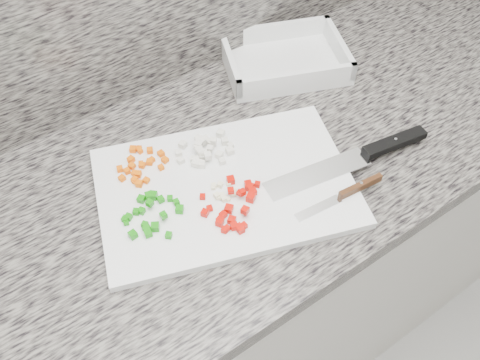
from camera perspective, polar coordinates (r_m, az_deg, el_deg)
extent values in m
cube|color=silver|center=(1.45, -3.66, -12.14)|extent=(3.92, 0.62, 0.86)
cube|color=slate|center=(1.07, -4.85, -0.99)|extent=(3.96, 0.64, 0.04)
cube|color=white|center=(1.03, -1.55, -0.78)|extent=(0.56, 0.46, 0.02)
cube|color=#E35C04|center=(1.10, -10.73, 3.34)|extent=(0.01, 0.01, 0.01)
cube|color=#E35C04|center=(1.04, -9.97, -0.02)|extent=(0.01, 0.01, 0.01)
cube|color=#E35C04|center=(1.05, -12.48, 0.19)|extent=(0.01, 0.01, 0.01)
cube|color=#E35C04|center=(1.06, -8.42, 1.34)|extent=(0.01, 0.01, 0.01)
cube|color=#E35C04|center=(1.07, -10.52, 1.74)|extent=(0.01, 0.01, 0.01)
cube|color=#E35C04|center=(1.09, -10.61, 3.05)|extent=(0.01, 0.01, 0.01)
cube|color=#E35C04|center=(1.08, -11.59, 2.04)|extent=(0.01, 0.01, 0.01)
cube|color=#E35C04|center=(1.04, -10.72, -0.38)|extent=(0.02, 0.02, 0.01)
cube|color=#E35C04|center=(1.06, -11.95, 0.94)|extent=(0.01, 0.01, 0.01)
cube|color=#E35C04|center=(1.04, -11.16, -0.17)|extent=(0.01, 0.01, 0.01)
cube|color=#E35C04|center=(1.07, -10.40, 1.57)|extent=(0.02, 0.02, 0.01)
cube|color=#E35C04|center=(1.04, -11.19, 0.06)|extent=(0.01, 0.01, 0.01)
cube|color=#E35C04|center=(1.07, -9.39, 2.14)|extent=(0.01, 0.01, 0.01)
cube|color=#E35C04|center=(1.08, -11.54, 2.16)|extent=(0.01, 0.01, 0.01)
cube|color=#E35C04|center=(1.07, -12.69, 1.17)|extent=(0.01, 0.01, 0.01)
cube|color=#E35C04|center=(1.07, -8.01, 2.14)|extent=(0.01, 0.01, 0.01)
cube|color=#E35C04|center=(1.07, -11.47, 1.47)|extent=(0.02, 0.02, 0.01)
cube|color=#E35C04|center=(1.07, -9.62, 1.92)|extent=(0.02, 0.02, 0.01)
cube|color=#E35C04|center=(1.05, -11.17, 0.71)|extent=(0.01, 0.01, 0.01)
cube|color=#E35C04|center=(1.08, -8.44, 2.83)|extent=(0.01, 0.01, 0.01)
cube|color=#E35C04|center=(1.10, -11.35, 3.24)|extent=(0.02, 0.02, 0.01)
cube|color=#E35C04|center=(1.09, -9.59, 3.14)|extent=(0.02, 0.02, 0.01)
cube|color=#E35C04|center=(1.05, -10.83, 0.62)|extent=(0.02, 0.02, 0.01)
cube|color=silver|center=(1.10, -2.08, 4.96)|extent=(0.02, 0.02, 0.01)
cube|color=silver|center=(1.06, -6.36, 2.10)|extent=(0.01, 0.01, 0.01)
cube|color=silver|center=(1.10, -4.47, 4.48)|extent=(0.01, 0.01, 0.01)
cube|color=silver|center=(1.05, -3.47, 2.59)|extent=(0.02, 0.02, 0.01)
cube|color=silver|center=(1.08, -2.88, 4.18)|extent=(0.02, 0.02, 0.01)
cube|color=silver|center=(1.06, -4.71, 2.17)|extent=(0.02, 0.02, 0.01)
cube|color=silver|center=(1.06, -4.00, 2.54)|extent=(0.02, 0.02, 0.01)
cube|color=silver|center=(1.06, -4.25, 3.07)|extent=(0.01, 0.01, 0.01)
cube|color=silver|center=(1.08, -4.38, 4.24)|extent=(0.02, 0.02, 0.01)
cube|color=silver|center=(1.09, -3.77, 4.28)|extent=(0.02, 0.02, 0.01)
cube|color=silver|center=(1.08, -6.57, 2.89)|extent=(0.02, 0.02, 0.01)
cube|color=silver|center=(1.05, -4.09, 1.68)|extent=(0.02, 0.02, 0.01)
cube|color=silver|center=(1.07, -4.00, 2.66)|extent=(0.02, 0.02, 0.01)
cube|color=silver|center=(1.07, -2.25, 2.72)|extent=(0.02, 0.02, 0.01)
cube|color=silver|center=(1.06, -3.26, 3.37)|extent=(0.02, 0.02, 0.01)
cube|color=silver|center=(1.05, -4.39, 1.75)|extent=(0.02, 0.02, 0.01)
cube|color=silver|center=(1.09, -6.12, 3.79)|extent=(0.02, 0.02, 0.01)
cube|color=silver|center=(1.07, -4.41, 3.79)|extent=(0.02, 0.02, 0.01)
cube|color=silver|center=(1.05, -4.72, 1.80)|extent=(0.02, 0.02, 0.01)
cube|color=silver|center=(1.06, -4.96, 2.23)|extent=(0.02, 0.02, 0.01)
cube|color=silver|center=(1.08, -3.23, 4.11)|extent=(0.01, 0.01, 0.01)
cube|color=silver|center=(1.07, -1.10, 3.16)|extent=(0.02, 0.02, 0.01)
cube|color=silver|center=(1.07, -4.48, 3.44)|extent=(0.01, 0.01, 0.01)
cube|color=silver|center=(1.08, -4.08, 4.13)|extent=(0.02, 0.02, 0.01)
cube|color=silver|center=(1.08, -1.04, 3.70)|extent=(0.01, 0.01, 0.01)
cube|color=silver|center=(1.05, -1.91, 2.03)|extent=(0.01, 0.01, 0.01)
cube|color=silver|center=(1.09, -1.63, 4.16)|extent=(0.02, 0.02, 0.01)
cube|color=silver|center=(1.06, -3.88, 2.94)|extent=(0.02, 0.02, 0.01)
cube|color=#137E0B|center=(1.01, -9.67, -1.68)|extent=(0.02, 0.02, 0.01)
cube|color=#137E0B|center=(0.96, -9.78, -5.63)|extent=(0.01, 0.01, 0.01)
cube|color=#137E0B|center=(1.00, -8.46, -2.05)|extent=(0.01, 0.01, 0.01)
cube|color=#137E0B|center=(1.01, -9.25, -1.65)|extent=(0.02, 0.02, 0.01)
cube|color=#137E0B|center=(0.98, -10.12, -4.70)|extent=(0.01, 0.01, 0.01)
cube|color=#137E0B|center=(1.00, -7.47, -1.96)|extent=(0.01, 0.01, 0.01)
cube|color=#137E0B|center=(0.97, -9.03, -4.96)|extent=(0.02, 0.02, 0.01)
cube|color=#137E0B|center=(0.99, -10.46, -3.27)|extent=(0.02, 0.02, 0.01)
cube|color=#137E0B|center=(0.99, -6.46, -3.12)|extent=(0.02, 0.02, 0.01)
cube|color=#137E0B|center=(1.01, -10.49, -2.00)|extent=(0.02, 0.02, 0.01)
cube|color=#137E0B|center=(0.97, -9.98, -4.95)|extent=(0.01, 0.01, 0.01)
cube|color=#137E0B|center=(0.97, -11.36, -5.74)|extent=(0.01, 0.01, 0.01)
cube|color=#137E0B|center=(0.96, -7.61, -5.86)|extent=(0.02, 0.02, 0.01)
cube|color=#137E0B|center=(1.00, -6.82, -2.35)|extent=(0.01, 0.01, 0.01)
cube|color=#137E0B|center=(0.99, -12.14, -4.08)|extent=(0.02, 0.02, 0.01)
cube|color=#137E0B|center=(0.99, -11.81, -3.88)|extent=(0.02, 0.02, 0.01)
cube|color=#137E0B|center=(0.97, -8.17, -3.75)|extent=(0.01, 0.01, 0.01)
cube|color=#137E0B|center=(0.97, -9.94, -5.14)|extent=(0.01, 0.01, 0.01)
cube|color=#137E0B|center=(0.99, -12.04, -4.46)|extent=(0.01, 0.01, 0.01)
cube|color=#137E0B|center=(0.99, -9.60, -2.45)|extent=(0.02, 0.02, 0.01)
cube|color=#137E0B|center=(1.00, -11.02, -3.34)|extent=(0.02, 0.02, 0.01)
cube|color=#C30C02|center=(1.02, 0.87, -0.45)|extent=(0.02, 0.02, 0.01)
cube|color=#C30C02|center=(0.96, -1.40, -5.17)|extent=(0.01, 0.01, 0.01)
cube|color=#C30C02|center=(0.97, -1.81, -3.72)|extent=(0.01, 0.01, 0.01)
cube|color=#C30C02|center=(0.98, -3.77, -3.52)|extent=(0.02, 0.02, 0.01)
cube|color=#C30C02|center=(0.99, 1.16, -1.89)|extent=(0.02, 0.02, 0.01)
cube|color=#C30C02|center=(0.97, -2.14, -4.20)|extent=(0.01, 0.01, 0.01)
cube|color=#C30C02|center=(0.99, 0.25, -1.31)|extent=(0.01, 0.01, 0.01)
cube|color=#C30C02|center=(1.02, 1.86, -0.47)|extent=(0.01, 0.01, 0.01)
cube|color=#C30C02|center=(0.96, -0.13, -5.07)|extent=(0.01, 0.01, 0.01)
cube|color=#C30C02|center=(0.95, 0.08, -5.30)|extent=(0.01, 0.01, 0.01)
cube|color=#C30C02|center=(0.99, -1.00, -1.14)|extent=(0.02, 0.02, 0.01)
cube|color=#C30C02|center=(0.97, -0.88, -4.28)|extent=(0.02, 0.02, 0.01)
cube|color=#C30C02|center=(0.98, -1.19, -3.08)|extent=(0.02, 0.02, 0.01)
cube|color=#C30C02|center=(1.00, -4.01, -1.77)|extent=(0.01, 0.01, 0.01)
cube|color=#C30C02|center=(0.97, 0.54, -3.25)|extent=(0.02, 0.02, 0.01)
cube|color=#C30C02|center=(0.96, -0.63, -4.94)|extent=(0.02, 0.02, 0.01)
cube|color=#C30C02|center=(0.98, -3.27, -3.03)|extent=(0.01, 0.01, 0.01)
cube|color=#C30C02|center=(0.96, -2.17, -4.54)|extent=(0.02, 0.02, 0.01)
cube|color=#C30C02|center=(1.01, 1.00, -0.74)|extent=(0.02, 0.02, 0.01)
cube|color=#C30C02|center=(0.96, 0.40, -4.90)|extent=(0.01, 0.01, 0.01)
cube|color=#C30C02|center=(0.99, -0.02, -1.38)|extent=(0.01, 0.01, 0.01)
cube|color=#C30C02|center=(0.96, -1.66, -5.33)|extent=(0.01, 0.01, 0.01)
cube|color=#C30C02|center=(1.00, 1.34, -1.24)|extent=(0.02, 0.02, 0.01)
cube|color=#C30C02|center=(1.02, -1.01, -0.01)|extent=(0.02, 0.02, 0.01)
cube|color=beige|center=(1.00, -2.15, -1.89)|extent=(0.01, 0.01, 0.01)
cube|color=beige|center=(1.00, -2.48, -1.67)|extent=(0.01, 0.01, 0.01)
cube|color=beige|center=(1.02, -2.82, -0.58)|extent=(0.01, 0.01, 0.01)
cube|color=beige|center=(1.00, -1.71, -2.00)|extent=(0.01, 0.01, 0.01)
cube|color=beige|center=(1.00, -1.80, -1.83)|extent=(0.01, 0.01, 0.01)
cube|color=beige|center=(1.02, -0.79, -0.14)|extent=(0.01, 0.01, 0.01)
cube|color=beige|center=(1.01, -2.85, -0.80)|extent=(0.01, 0.01, 0.01)
cube|color=beige|center=(1.02, -2.14, -0.50)|extent=(0.01, 0.01, 0.01)
cube|color=beige|center=(1.00, -1.93, -1.64)|extent=(0.01, 0.01, 0.01)
cube|color=beige|center=(1.01, -0.63, -1.08)|extent=(0.01, 0.01, 0.01)
cube|color=beige|center=(1.00, -1.25, -2.07)|extent=(0.01, 0.01, 0.01)
cube|color=beige|center=(1.00, -0.71, -1.44)|extent=(0.01, 0.01, 0.01)
cube|color=beige|center=(1.02, -1.23, -0.47)|extent=(0.01, 0.01, 0.01)
cube|color=beige|center=(1.00, -2.31, -1.90)|extent=(0.01, 0.01, 0.01)
cube|color=white|center=(1.05, 8.25, 0.67)|extent=(0.22, 0.08, 0.00)
cube|color=black|center=(1.13, 16.17, 3.89)|extent=(0.15, 0.05, 0.02)
cylinder|color=white|center=(1.12, 16.26, 4.20)|extent=(0.01, 0.01, 0.00)
cube|color=white|center=(1.00, 8.35, -3.00)|extent=(0.10, 0.03, 0.00)
cube|color=#472711|center=(1.04, 12.73, -0.65)|extent=(0.10, 0.02, 0.02)
cylinder|color=white|center=(1.03, 12.81, -0.33)|extent=(0.01, 0.01, 0.00)
cube|color=silver|center=(1.30, 4.77, 12.15)|extent=(0.33, 0.29, 0.01)
cube|color=silver|center=(1.35, 3.72, 15.51)|extent=(0.26, 0.12, 0.04)
cube|color=silver|center=(1.21, 6.09, 10.53)|extent=(0.26, 0.12, 0.04)
cube|color=silver|center=(1.32, 10.49, 13.78)|extent=(0.09, 0.19, 0.04)
cube|color=silver|center=(1.26, -1.06, 12.37)|extent=(0.09, 0.19, 0.04)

